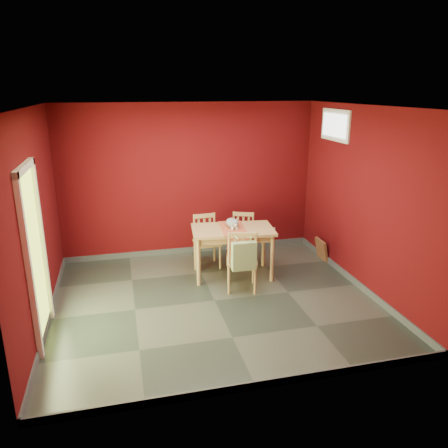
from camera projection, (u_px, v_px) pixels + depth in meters
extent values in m
plane|color=#2D342D|center=(215.00, 301.00, 6.27)|extent=(4.50, 4.50, 0.00)
plane|color=#4A070A|center=(189.00, 181.00, 7.72)|extent=(4.50, 0.00, 4.50)
plane|color=#4A070A|center=(261.00, 267.00, 4.02)|extent=(4.50, 0.00, 4.50)
plane|color=#4A070A|center=(35.00, 222.00, 5.36)|extent=(0.00, 4.00, 4.00)
plane|color=#4A070A|center=(364.00, 200.00, 6.38)|extent=(0.00, 4.00, 4.00)
plane|color=white|center=(213.00, 107.00, 5.47)|extent=(4.50, 4.50, 0.00)
cube|color=#3F4244|center=(191.00, 250.00, 8.10)|extent=(4.50, 0.02, 0.10)
cube|color=#3F4244|center=(257.00, 385.00, 4.42)|extent=(4.50, 0.02, 0.10)
cube|color=#3F4244|center=(49.00, 316.00, 5.75)|extent=(0.03, 4.00, 0.10)
cube|color=#3F4244|center=(355.00, 282.00, 6.77)|extent=(0.03, 4.00, 0.10)
cube|color=#B7D838|center=(34.00, 258.00, 5.09)|extent=(0.02, 0.85, 2.05)
cube|color=white|center=(29.00, 270.00, 4.65)|extent=(0.06, 0.08, 2.13)
cube|color=white|center=(42.00, 242.00, 5.51)|extent=(0.06, 0.08, 2.13)
cube|color=white|center=(24.00, 168.00, 4.77)|extent=(0.06, 1.01, 0.08)
cube|color=white|center=(336.00, 125.00, 7.00)|extent=(0.03, 0.90, 0.50)
cube|color=white|center=(334.00, 125.00, 7.00)|extent=(0.02, 0.76, 0.36)
cube|color=silver|center=(273.00, 230.00, 8.39)|extent=(0.08, 0.02, 0.12)
cube|color=tan|center=(233.00, 230.00, 6.90)|extent=(1.35, 0.88, 0.04)
cube|color=tan|center=(233.00, 234.00, 6.92)|extent=(1.21, 0.74, 0.11)
cylinder|color=tan|center=(198.00, 262.00, 6.66)|extent=(0.06, 0.06, 0.76)
cylinder|color=tan|center=(196.00, 248.00, 7.24)|extent=(0.06, 0.06, 0.76)
cylinder|color=tan|center=(272.00, 259.00, 6.80)|extent=(0.06, 0.06, 0.76)
cylinder|color=tan|center=(263.00, 245.00, 7.39)|extent=(0.06, 0.06, 0.76)
cube|color=#AD4C2E|center=(233.00, 228.00, 6.89)|extent=(0.45, 0.80, 0.01)
cube|color=#AD4C2E|center=(239.00, 248.00, 6.59)|extent=(0.37, 0.05, 0.38)
cube|color=tan|center=(207.00, 243.00, 7.37)|extent=(0.43, 0.43, 0.04)
cylinder|color=tan|center=(200.00, 260.00, 7.23)|extent=(0.04, 0.04, 0.40)
cylinder|color=tan|center=(195.00, 252.00, 7.55)|extent=(0.04, 0.04, 0.40)
cylinder|color=tan|center=(220.00, 257.00, 7.33)|extent=(0.04, 0.04, 0.40)
cylinder|color=tan|center=(214.00, 250.00, 7.65)|extent=(0.04, 0.04, 0.40)
cylinder|color=tan|center=(194.00, 227.00, 7.41)|extent=(0.04, 0.04, 0.44)
cylinder|color=tan|center=(214.00, 225.00, 7.51)|extent=(0.04, 0.04, 0.44)
cube|color=tan|center=(204.00, 216.00, 7.41)|extent=(0.37, 0.06, 0.07)
cube|color=tan|center=(199.00, 229.00, 7.45)|extent=(0.04, 0.02, 0.34)
cube|color=tan|center=(204.00, 228.00, 7.47)|extent=(0.04, 0.02, 0.34)
cube|color=tan|center=(210.00, 228.00, 7.50)|extent=(0.04, 0.02, 0.34)
cube|color=tan|center=(242.00, 239.00, 7.57)|extent=(0.52, 0.52, 0.04)
cylinder|color=tan|center=(231.00, 254.00, 7.50)|extent=(0.03, 0.03, 0.39)
cylinder|color=tan|center=(234.00, 247.00, 7.82)|extent=(0.03, 0.03, 0.39)
cylinder|color=tan|center=(251.00, 255.00, 7.45)|extent=(0.03, 0.03, 0.39)
cylinder|color=tan|center=(253.00, 248.00, 7.77)|extent=(0.03, 0.03, 0.39)
cylinder|color=tan|center=(234.00, 223.00, 7.69)|extent=(0.03, 0.03, 0.43)
cylinder|color=tan|center=(253.00, 224.00, 7.64)|extent=(0.03, 0.03, 0.43)
cube|color=tan|center=(243.00, 214.00, 7.61)|extent=(0.35, 0.17, 0.07)
cube|color=tan|center=(238.00, 226.00, 7.69)|extent=(0.04, 0.03, 0.33)
cube|color=tan|center=(243.00, 226.00, 7.67)|extent=(0.04, 0.03, 0.33)
cube|color=tan|center=(249.00, 226.00, 7.66)|extent=(0.04, 0.03, 0.33)
cube|color=tan|center=(242.00, 260.00, 6.53)|extent=(0.54, 0.54, 0.04)
cylinder|color=tan|center=(253.00, 270.00, 6.78)|extent=(0.04, 0.04, 0.44)
cylinder|color=tan|center=(255.00, 280.00, 6.41)|extent=(0.04, 0.04, 0.44)
cylinder|color=tan|center=(229.00, 270.00, 6.78)|extent=(0.04, 0.04, 0.44)
cylinder|color=tan|center=(229.00, 280.00, 6.41)|extent=(0.04, 0.04, 0.44)
cylinder|color=tan|center=(256.00, 248.00, 6.26)|extent=(0.04, 0.04, 0.48)
cylinder|color=tan|center=(229.00, 248.00, 6.26)|extent=(0.04, 0.04, 0.48)
cube|color=tan|center=(243.00, 235.00, 6.20)|extent=(0.40, 0.13, 0.07)
cube|color=tan|center=(250.00, 251.00, 6.28)|extent=(0.04, 0.03, 0.37)
cube|color=tan|center=(242.00, 251.00, 6.28)|extent=(0.04, 0.03, 0.37)
cube|color=tan|center=(235.00, 251.00, 6.28)|extent=(0.04, 0.03, 0.37)
cube|color=#839C64|center=(244.00, 256.00, 6.22)|extent=(0.35, 0.11, 0.42)
cylinder|color=#839C64|center=(236.00, 237.00, 6.17)|extent=(0.02, 0.18, 0.02)
cylinder|color=#839C64|center=(250.00, 236.00, 6.21)|extent=(0.02, 0.18, 0.02)
cube|color=brown|center=(322.00, 250.00, 7.73)|extent=(0.12, 0.37, 0.37)
cube|color=black|center=(321.00, 250.00, 7.73)|extent=(0.08, 0.26, 0.26)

